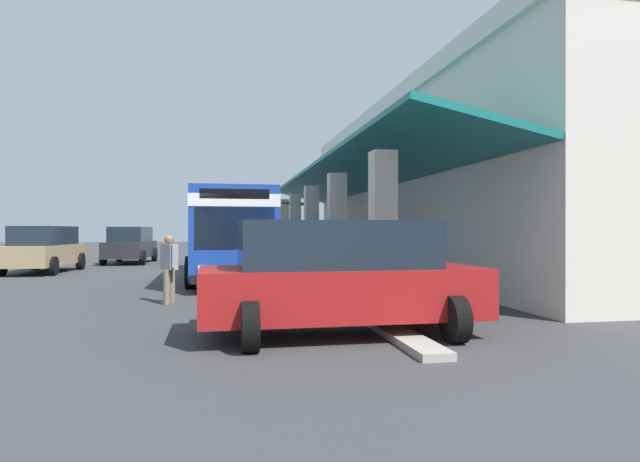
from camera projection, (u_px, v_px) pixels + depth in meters
The scene contains 9 objects.
ground at pixel (369, 270), 24.21m from camera, with size 120.00×120.00×0.00m, color #38383A.
curb_strip at pixel (294, 272), 22.22m from camera, with size 30.22×0.50×0.12m, color #9E998E.
plaza_building at pixel (509, 190), 23.94m from camera, with size 25.48×15.44×7.20m.
transit_bus at pixel (228, 229), 20.51m from camera, with size 11.26×3.00×3.34m.
parked_suv_tan at pixel (44, 249), 22.86m from camera, with size 4.93×2.44×1.97m.
parked_suv_red at pixel (340, 276), 9.25m from camera, with size 2.76×4.83×1.97m.
parked_suv_charcoal at pixel (131, 244), 29.25m from camera, with size 4.91×2.41×1.97m.
pedestrian at pixel (169, 265), 13.22m from camera, with size 0.63×0.46×1.69m.
potted_palm at pixel (299, 250), 27.54m from camera, with size 2.01×2.00×3.32m.
Camera 1 is at (23.42, 1.49, 1.82)m, focal length 30.29 mm.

